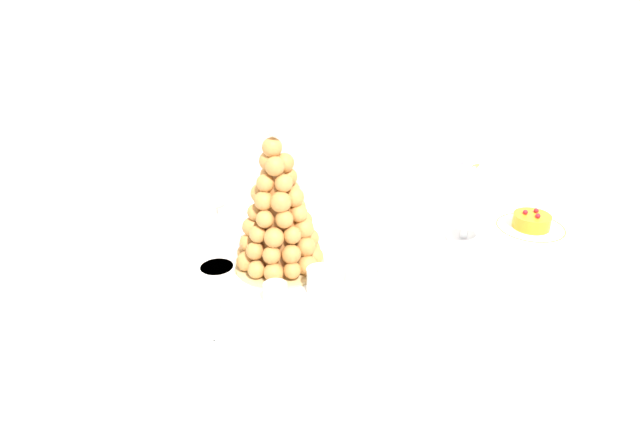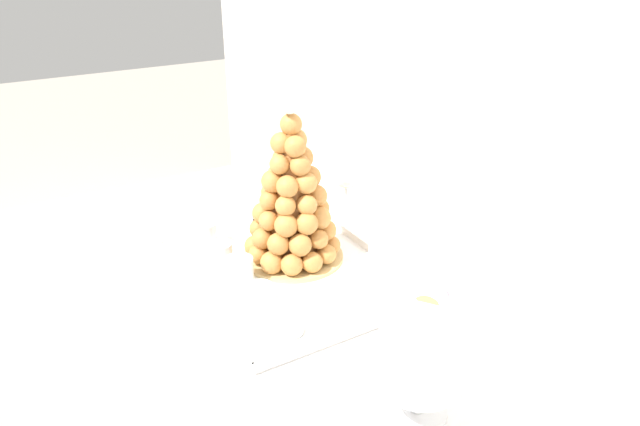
{
  "view_description": "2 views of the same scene",
  "coord_description": "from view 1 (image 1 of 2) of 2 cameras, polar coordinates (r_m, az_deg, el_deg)",
  "views": [
    {
      "loc": [
        -0.58,
        -1.0,
        1.46
      ],
      "look_at": [
        -0.11,
        0.05,
        0.91
      ],
      "focal_mm": 30.66,
      "sensor_mm": 36.0,
      "label": 1
    },
    {
      "loc": [
        0.85,
        -0.46,
        1.43
      ],
      "look_at": [
        0.02,
        0.04,
        0.97
      ],
      "focal_mm": 34.11,
      "sensor_mm": 36.0,
      "label": 2
    }
  ],
  "objects": [
    {
      "name": "fruit_tart_plate",
      "position": [
        1.65,
        21.17,
        -1.08
      ],
      "size": [
        0.19,
        0.19,
        0.06
      ],
      "color": "white",
      "rests_on": "buffet_table"
    },
    {
      "name": "backdrop_wall",
      "position": [
        2.01,
        -7.8,
        19.23
      ],
      "size": [
        4.8,
        0.1,
        2.5
      ],
      "primitive_type": "cube",
      "color": "silver",
      "rests_on": "ground_plane"
    },
    {
      "name": "dessert_cup_right",
      "position": [
        1.33,
        7.34,
        -5.28
      ],
      "size": [
        0.06,
        0.06,
        0.05
      ],
      "color": "silver",
      "rests_on": "serving_tray"
    },
    {
      "name": "buffet_table",
      "position": [
        1.41,
        4.82,
        -9.22
      ],
      "size": [
        1.65,
        1.01,
        0.76
      ],
      "color": "brown",
      "rests_on": "ground_plane"
    },
    {
      "name": "serving_tray",
      "position": [
        1.34,
        -2.11,
        -5.99
      ],
      "size": [
        0.54,
        0.41,
        0.02
      ],
      "color": "white",
      "rests_on": "buffet_table"
    },
    {
      "name": "croquembouche",
      "position": [
        1.29,
        -4.37,
        0.01
      ],
      "size": [
        0.22,
        0.22,
        0.37
      ],
      "color": "tan",
      "rests_on": "serving_tray"
    },
    {
      "name": "dessert_cup_mid_left",
      "position": [
        1.22,
        -4.69,
        -8.42
      ],
      "size": [
        0.05,
        0.05,
        0.05
      ],
      "color": "silver",
      "rests_on": "serving_tray"
    },
    {
      "name": "macaron_goblet",
      "position": [
        1.49,
        15.25,
        1.88
      ],
      "size": [
        0.13,
        0.13,
        0.23
      ],
      "color": "white",
      "rests_on": "buffet_table"
    },
    {
      "name": "wine_glass",
      "position": [
        1.46,
        -10.83,
        1.46
      ],
      "size": [
        0.07,
        0.07,
        0.16
      ],
      "color": "silver",
      "rests_on": "buffet_table"
    },
    {
      "name": "dessert_cup_centre",
      "position": [
        1.24,
        -0.04,
        -7.16
      ],
      "size": [
        0.06,
        0.06,
        0.06
      ],
      "color": "silver",
      "rests_on": "serving_tray"
    },
    {
      "name": "creme_brulee_ramekin",
      "position": [
        1.33,
        -10.69,
        -5.93
      ],
      "size": [
        0.09,
        0.09,
        0.02
      ],
      "color": "white",
      "rests_on": "serving_tray"
    },
    {
      "name": "dessert_cup_left",
      "position": [
        1.2,
        -9.12,
        -9.13
      ],
      "size": [
        0.05,
        0.05,
        0.05
      ],
      "color": "silver",
      "rests_on": "serving_tray"
    },
    {
      "name": "dessert_cup_mid_right",
      "position": [
        1.28,
        3.87,
        -6.39
      ],
      "size": [
        0.05,
        0.05,
        0.05
      ],
      "color": "silver",
      "rests_on": "serving_tray"
    }
  ]
}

